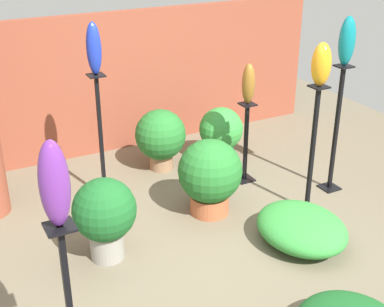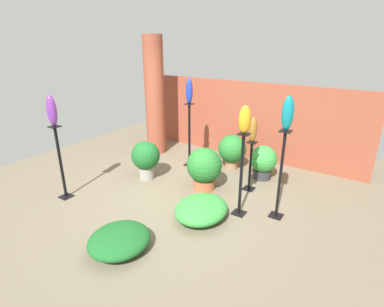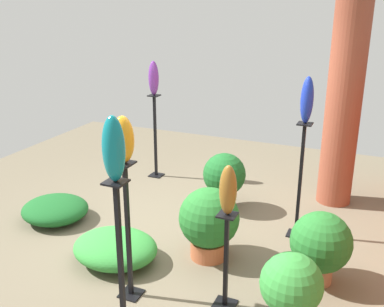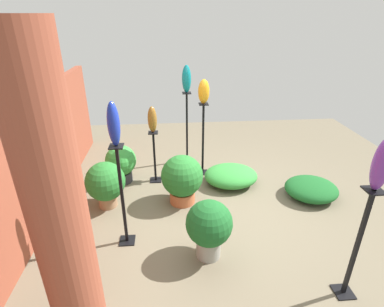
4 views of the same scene
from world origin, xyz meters
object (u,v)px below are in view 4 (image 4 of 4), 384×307
(potted_plant_back_center, at_px, (105,183))
(potted_plant_front_left, at_px, (121,163))
(brick_pillar, at_px, (57,209))
(pedestal_bronze, at_px, (155,159))
(art_vase_amber, at_px, (204,92))
(pedestal_amber, at_px, (203,143))
(pedestal_teal, at_px, (187,131))
(art_vase_violet, at_px, (382,165))
(pedestal_cobalt, at_px, (123,201))
(art_vase_teal, at_px, (187,79))
(potted_plant_mid_left, at_px, (182,178))
(potted_plant_front_right, at_px, (209,226))
(art_vase_bronze, at_px, (152,120))
(art_vase_cobalt, at_px, (114,124))
(pedestal_violet, at_px, (356,250))

(potted_plant_back_center, bearing_deg, potted_plant_front_left, -9.89)
(brick_pillar, distance_m, pedestal_bronze, 2.95)
(art_vase_amber, bearing_deg, potted_plant_front_left, 97.07)
(pedestal_amber, bearing_deg, art_vase_amber, 90.00)
(pedestal_teal, height_order, art_vase_violet, art_vase_violet)
(art_vase_violet, bearing_deg, art_vase_amber, 23.31)
(pedestal_cobalt, bearing_deg, pedestal_bronze, -12.24)
(pedestal_amber, distance_m, potted_plant_back_center, 1.84)
(pedestal_bronze, bearing_deg, art_vase_amber, -76.55)
(art_vase_amber, bearing_deg, art_vase_violet, -156.69)
(pedestal_bronze, xyz_separation_m, art_vase_teal, (0.73, -0.62, 1.23))
(pedestal_bronze, bearing_deg, potted_plant_mid_left, -148.21)
(brick_pillar, relative_size, potted_plant_front_right, 3.55)
(art_vase_bronze, distance_m, potted_plant_mid_left, 1.10)
(pedestal_teal, bearing_deg, art_vase_bronze, 139.77)
(potted_plant_mid_left, bearing_deg, art_vase_cobalt, 137.61)
(pedestal_bronze, height_order, art_vase_teal, art_vase_teal)
(pedestal_violet, relative_size, art_vase_bronze, 2.93)
(pedestal_bronze, xyz_separation_m, potted_plant_front_left, (0.03, 0.59, -0.05))
(potted_plant_front_left, bearing_deg, potted_plant_mid_left, -125.64)
(art_vase_bronze, relative_size, potted_plant_back_center, 0.60)
(art_vase_cobalt, bearing_deg, pedestal_violet, -112.84)
(potted_plant_front_right, height_order, potted_plant_front_left, potted_plant_front_right)
(pedestal_bronze, bearing_deg, pedestal_amber, -76.55)
(pedestal_cobalt, xyz_separation_m, potted_plant_front_left, (1.58, 0.25, -0.26))
(art_vase_teal, xyz_separation_m, art_vase_cobalt, (-2.28, 0.95, -0.02))
(art_vase_teal, bearing_deg, pedestal_teal, 0.00)
(pedestal_teal, bearing_deg, potted_plant_back_center, 137.38)
(pedestal_teal, xyz_separation_m, pedestal_amber, (-0.52, -0.25, -0.03))
(potted_plant_back_center, bearing_deg, art_vase_violet, -123.65)
(pedestal_violet, relative_size, art_vase_amber, 3.16)
(pedestal_teal, bearing_deg, pedestal_amber, -154.33)
(pedestal_amber, bearing_deg, pedestal_teal, 25.67)
(pedestal_bronze, xyz_separation_m, potted_plant_front_right, (-1.89, -0.69, 0.03))
(pedestal_violet, xyz_separation_m, potted_plant_back_center, (1.85, 2.78, -0.18))
(art_vase_violet, height_order, potted_plant_back_center, art_vase_violet)
(brick_pillar, bearing_deg, pedestal_amber, -26.93)
(brick_pillar, bearing_deg, art_vase_violet, -86.73)
(brick_pillar, height_order, art_vase_cobalt, brick_pillar)
(pedestal_teal, distance_m, art_vase_amber, 1.06)
(pedestal_violet, distance_m, potted_plant_back_center, 3.34)
(pedestal_cobalt, height_order, art_vase_amber, art_vase_amber)
(pedestal_cobalt, relative_size, art_vase_teal, 2.78)
(art_vase_bronze, xyz_separation_m, potted_plant_front_left, (0.03, 0.59, -0.78))
(pedestal_teal, xyz_separation_m, potted_plant_front_right, (-2.62, -0.08, -0.20))
(pedestal_teal, relative_size, pedestal_cobalt, 1.02)
(art_vase_teal, relative_size, art_vase_cobalt, 0.96)
(brick_pillar, xyz_separation_m, potted_plant_mid_left, (2.01, -1.06, -0.93))
(pedestal_bronze, height_order, pedestal_amber, pedestal_amber)
(pedestal_teal, relative_size, pedestal_violet, 1.08)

